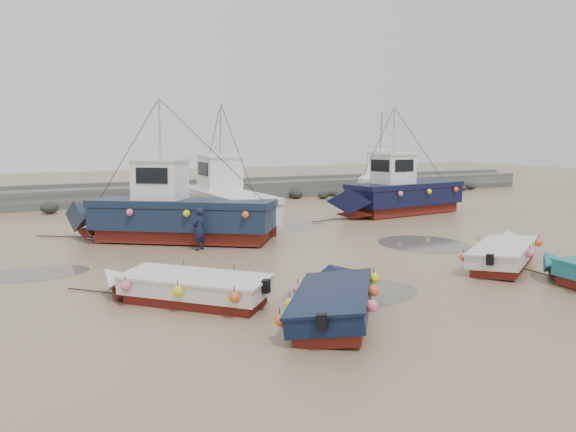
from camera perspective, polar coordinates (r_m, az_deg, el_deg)
name	(u,v)px	position (r m, az deg, el deg)	size (l,w,h in m)	color
ground	(351,267)	(20.23, 6.45, -5.19)	(120.00, 120.00, 0.00)	#8F7C58
seawall	(189,193)	(40.31, -10.03, 2.35)	(60.00, 4.92, 1.50)	#62625E
puddle_a	(351,293)	(16.96, 6.45, -7.82)	(4.33, 4.33, 0.01)	#4E4940
puddle_b	(423,244)	(25.01, 13.58, -2.77)	(3.75, 3.75, 0.01)	#4E4940
puddle_c	(34,274)	(21.02, -24.42, -5.36)	(3.62, 3.62, 0.01)	#4E4940
puddle_d	(273,224)	(29.65, -1.55, -0.84)	(5.55, 5.55, 0.01)	#4E4940
dinghy_0	(183,284)	(16.08, -10.61, -6.83)	(5.17, 5.10, 1.43)	maroon
dinghy_1	(337,297)	(14.63, 4.95, -8.23)	(4.46, 5.78, 1.43)	maroon
dinghy_3	(506,251)	(21.70, 21.26, -3.34)	(6.03, 4.48, 1.43)	maroon
cabin_boat_0	(170,212)	(25.34, -11.90, 0.41)	(10.08, 7.36, 6.22)	maroon
cabin_boat_1	(222,201)	(29.14, -6.76, 1.55)	(3.32, 10.92, 6.22)	maroon
cabin_boat_2	(397,192)	(33.78, 11.03, 2.40)	(10.48, 3.65, 6.22)	maroon
cabin_boat_3	(379,182)	(40.13, 9.26, 3.42)	(6.36, 8.05, 6.22)	maroon
person	(200,250)	(23.32, -8.96, -3.44)	(0.64, 0.42, 1.75)	#141832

